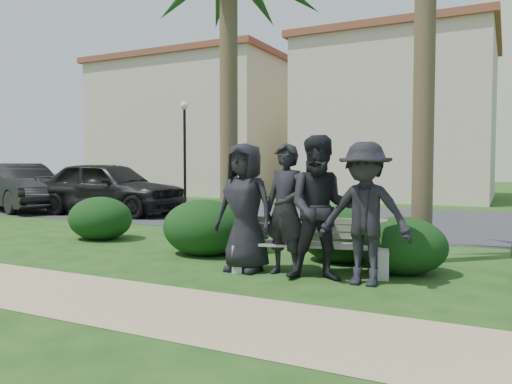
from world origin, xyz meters
TOP-DOWN VIEW (x-y plane):
  - ground at (0.00, 0.00)m, footprint 160.00×160.00m
  - footpath at (0.00, -1.80)m, footprint 30.00×1.60m
  - asphalt_street at (0.00, 8.00)m, footprint 160.00×8.00m
  - stucco_bldg_left at (-12.00, 18.00)m, footprint 10.40×8.40m
  - stucco_bldg_right at (-1.00, 18.00)m, footprint 8.40×8.40m
  - street_lamp at (-9.00, 12.00)m, footprint 0.36×0.36m
  - park_bench at (1.13, 0.53)m, footprint 2.24×0.99m
  - man_a at (0.24, 0.24)m, footprint 0.93×0.64m
  - man_b at (0.86, 0.26)m, footprint 0.74×0.56m
  - man_c at (1.41, 0.16)m, footprint 1.11×0.98m
  - man_d at (1.97, 0.18)m, footprint 1.17×0.68m
  - hedge_a at (-3.88, 1.65)m, footprint 1.38×1.14m
  - hedge_b at (-1.01, 1.12)m, footprint 1.49×1.23m
  - hedge_c at (-0.64, 1.69)m, footprint 1.08×0.89m
  - hedge_d at (1.26, 1.58)m, footprint 1.40×1.15m
  - hedge_e at (2.26, 1.11)m, footprint 1.26×1.04m
  - car_a at (-7.41, 5.65)m, footprint 4.99×2.27m
  - car_b at (-11.09, 5.33)m, footprint 5.10×3.07m

SIDE VIEW (x-z plane):
  - ground at x=0.00m, z-range 0.00..0.00m
  - footpath at x=0.00m, z-range -0.01..0.01m
  - asphalt_street at x=0.00m, z-range -0.01..0.01m
  - park_bench at x=1.13m, z-range -0.04..0.71m
  - hedge_c at x=-0.64m, z-range 0.00..0.70m
  - hedge_e at x=2.26m, z-range 0.00..0.82m
  - hedge_a at x=-3.88m, z-range 0.00..0.90m
  - hedge_d at x=1.26m, z-range 0.00..0.91m
  - hedge_b at x=-1.01m, z-range 0.00..0.97m
  - car_b at x=-11.09m, z-range 0.00..1.59m
  - car_a at x=-7.41m, z-range 0.00..1.66m
  - man_d at x=1.97m, z-range 0.00..1.80m
  - man_b at x=0.86m, z-range 0.00..1.81m
  - man_a at x=0.24m, z-range 0.00..1.83m
  - man_c at x=1.41m, z-range 0.00..1.91m
  - street_lamp at x=-9.00m, z-range 0.80..5.09m
  - stucco_bldg_left at x=-12.00m, z-range 0.01..7.31m
  - stucco_bldg_right at x=-1.00m, z-range 0.01..7.31m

